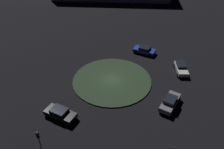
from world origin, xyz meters
name	(u,v)px	position (x,y,z in m)	size (l,w,h in m)	color
ground_plane	(112,81)	(0.00, 0.00, 0.00)	(119.32, 119.32, 0.00)	black
roundabout_island	(112,80)	(0.00, 0.00, 0.09)	(12.94, 12.94, 0.18)	#263823
car_silver	(181,68)	(-11.45, 4.27, 0.74)	(3.66, 4.31, 1.39)	silver
car_black	(60,113)	(10.30, 3.06, 0.76)	(3.78, 4.70, 1.46)	black
car_blue	(144,50)	(-10.04, -3.98, 0.73)	(3.74, 4.53, 1.39)	#1E38A5
car_grey	(170,102)	(-3.67, 9.53, 0.80)	(4.76, 3.47, 1.58)	slate
traffic_light_northeast_near	(39,139)	(14.31, 7.47, 2.84)	(0.40, 0.37, 3.98)	#2D2D2D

